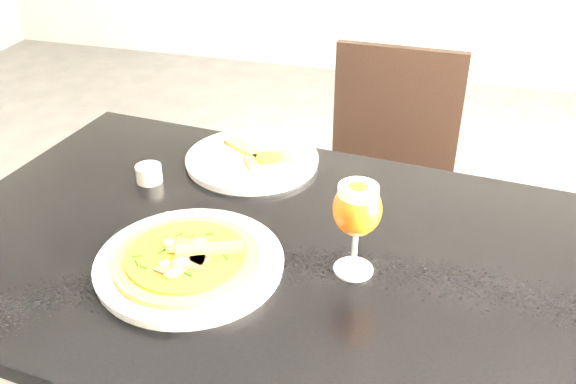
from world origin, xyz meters
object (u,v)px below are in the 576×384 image
(pizza, at_px, (187,258))
(beer_glass, at_px, (357,210))
(dining_table, at_px, (258,283))
(chair_far, at_px, (385,185))

(pizza, distance_m, beer_glass, 0.30)
(beer_glass, bearing_deg, dining_table, 171.11)
(chair_far, bearing_deg, dining_table, -98.79)
(dining_table, bearing_deg, pizza, -125.58)
(dining_table, distance_m, chair_far, 0.80)
(dining_table, xyz_separation_m, beer_glass, (0.18, -0.03, 0.21))
(chair_far, xyz_separation_m, pizza, (-0.23, -0.86, 0.31))
(pizza, bearing_deg, chair_far, 75.12)
(dining_table, height_order, chair_far, chair_far)
(chair_far, bearing_deg, pizza, -103.25)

